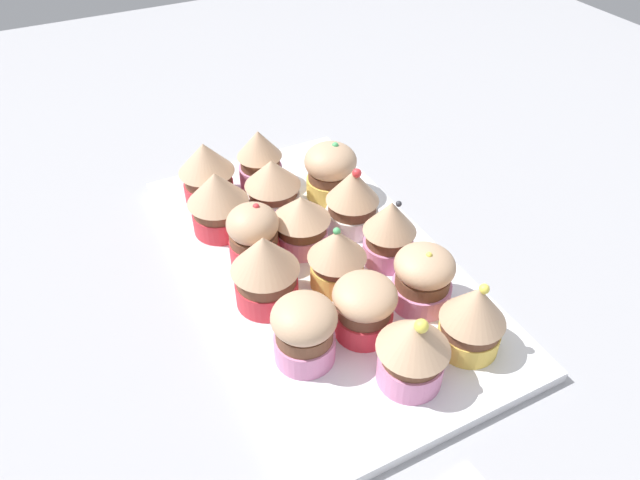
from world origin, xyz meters
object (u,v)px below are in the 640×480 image
baking_tray (320,266)px  cupcake_12 (353,199)px  cupcake_10 (415,348)px  cupcake_1 (218,201)px  cupcake_0 (207,170)px  cupcake_4 (304,330)px  cupcake_2 (253,235)px  cupcake_7 (302,221)px  cupcake_15 (473,317)px  cupcake_3 (265,269)px  cupcake_5 (257,159)px  cupcake_14 (423,277)px  cupcake_8 (336,257)px  cupcake_9 (364,306)px  cupcake_13 (389,231)px  cupcake_6 (273,185)px  cupcake_11 (330,170)px

baking_tray → cupcake_12: cupcake_12 is taller
baking_tray → cupcake_10: (16.82, 0.16, 4.54)cm
baking_tray → cupcake_1: (-9.97, -7.38, 4.54)cm
cupcake_0 → cupcake_4: size_ratio=1.12×
cupcake_2 → cupcake_12: cupcake_12 is taller
cupcake_7 → cupcake_15: 20.64cm
cupcake_3 → cupcake_5: (-18.68, 6.87, -0.32)cm
cupcake_10 → cupcake_14: 9.39cm
cupcake_8 → cupcake_9: (6.66, -0.69, -0.33)cm
baking_tray → cupcake_7: 5.18cm
cupcake_3 → cupcake_4: 7.91cm
baking_tray → cupcake_2: bearing=-119.2°
cupcake_0 → cupcake_13: size_ratio=0.98×
cupcake_4 → cupcake_12: bearing=138.2°
cupcake_6 → cupcake_11: (0.49, 7.20, 0.11)cm
cupcake_2 → cupcake_9: size_ratio=1.14×
cupcake_11 → baking_tray: bearing=-32.8°
baking_tray → cupcake_10: cupcake_10 is taller
cupcake_15 → cupcake_3: bearing=-134.2°
cupcake_6 → cupcake_14: 21.39cm
cupcake_3 → cupcake_12: 14.60cm
baking_tray → cupcake_1: bearing=-143.5°
cupcake_3 → cupcake_13: cupcake_3 is taller
cupcake_2 → cupcake_5: size_ratio=0.94×
cupcake_6 → cupcake_10: bearing=1.6°
cupcake_3 → cupcake_10: (14.11, 7.32, -0.25)cm
cupcake_3 → cupcake_7: 8.82cm
cupcake_14 → cupcake_15: 6.66cm
cupcake_6 → cupcake_7: 7.62cm
cupcake_8 → cupcake_2: bearing=-140.1°
cupcake_2 → cupcake_12: 11.90cm
baking_tray → cupcake_7: (-3.12, -0.59, 4.09)cm
cupcake_7 → cupcake_14: size_ratio=0.99×
cupcake_2 → cupcake_14: bearing=43.1°
cupcake_5 → cupcake_9: 26.31cm
cupcake_0 → cupcake_13: 23.11cm
cupcake_1 → cupcake_11: bearing=91.1°
cupcake_4 → cupcake_9: bearing=92.4°
baking_tray → cupcake_6: bearing=-176.8°
cupcake_4 → cupcake_15: 14.72cm
cupcake_2 → cupcake_4: (13.92, -0.95, 0.00)cm
cupcake_10 → cupcake_12: bearing=164.4°
cupcake_9 → cupcake_8: bearing=174.1°
cupcake_7 → cupcake_2: bearing=-92.2°
cupcake_0 → cupcake_7: (13.06, 5.99, -0.52)cm
cupcake_11 → cupcake_13: size_ratio=0.93×
cupcake_14 → cupcake_9: bearing=-83.7°
cupcake_10 → cupcake_11: size_ratio=1.10×
baking_tray → cupcake_4: 13.29cm
cupcake_14 → cupcake_15: bearing=5.2°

